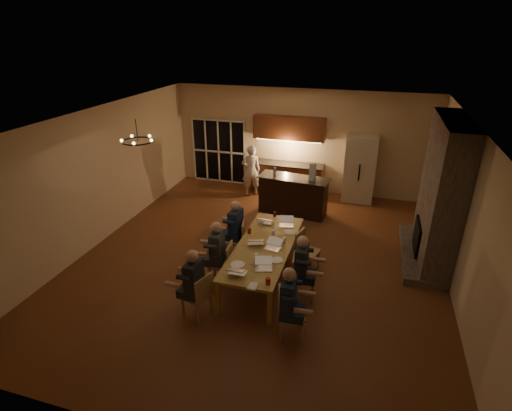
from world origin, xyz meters
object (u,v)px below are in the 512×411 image
at_px(person_right_near, 288,304).
at_px(redcup_mid, 249,231).
at_px(chair_right_far, 308,251).
at_px(chair_right_mid, 304,277).
at_px(person_left_far, 236,229).
at_px(person_left_mid, 217,253).
at_px(laptop_a, 237,268).
at_px(bar_blender, 313,172).
at_px(mug_back, 261,224).
at_px(bar_bottle, 275,171).
at_px(laptop_c, 255,238).
at_px(chair_right_near, 291,313).
at_px(refrigerator, 360,169).
at_px(chair_left_far, 235,239).
at_px(can_cola, 275,214).
at_px(chair_left_near, 196,295).
at_px(laptop_d, 273,244).
at_px(laptop_b, 264,264).
at_px(mug_mid, 273,232).
at_px(dining_table, 264,261).
at_px(redcup_near, 268,281).
at_px(chair_left_mid, 220,263).
at_px(mug_front, 256,256).
at_px(plate_far, 290,232).
at_px(person_right_mid, 301,268).
at_px(plate_near, 277,260).
at_px(person_left_near, 194,284).
at_px(chandelier, 138,141).
at_px(can_right, 284,240).
at_px(standing_person, 251,171).
at_px(laptop_f, 286,221).
at_px(plate_left, 238,265).
at_px(bar_island, 293,196).
at_px(laptop_e, 266,218).

xyz_separation_m(person_right_near, redcup_mid, (-1.31, 2.06, 0.12)).
bearing_deg(chair_right_far, chair_right_mid, -159.63).
xyz_separation_m(chair_right_mid, person_left_far, (-1.75, 1.06, 0.24)).
distance_m(person_left_mid, laptop_a, 0.93).
height_order(laptop_a, bar_blender, bar_blender).
height_order(mug_back, bar_bottle, bar_bottle).
height_order(laptop_c, mug_back, laptop_c).
distance_m(chair_right_near, redcup_mid, 2.41).
distance_m(refrigerator, laptop_c, 5.05).
bearing_deg(chair_left_far, can_cola, 124.58).
bearing_deg(chair_left_near, laptop_d, 162.33).
bearing_deg(redcup_mid, laptop_b, -62.00).
bearing_deg(mug_mid, dining_table, -95.99).
height_order(chair_right_near, can_cola, chair_right_near).
bearing_deg(person_left_mid, redcup_near, 52.18).
height_order(chair_left_mid, mug_front, chair_left_mid).
distance_m(chair_left_mid, person_left_far, 1.09).
bearing_deg(plate_far, person_left_far, -176.54).
height_order(chair_left_mid, mug_back, chair_left_mid).
distance_m(person_right_mid, plate_near, 0.50).
relative_size(chair_right_near, redcup_mid, 7.42).
distance_m(chair_left_near, person_left_near, 0.25).
bearing_deg(chair_right_near, person_left_mid, 42.30).
bearing_deg(redcup_mid, chandelier, -168.85).
distance_m(laptop_b, can_right, 1.08).
xyz_separation_m(chair_right_mid, person_left_mid, (-1.77, -0.02, 0.24)).
height_order(laptop_d, bar_bottle, bar_bottle).
height_order(dining_table, redcup_mid, redcup_mid).
xyz_separation_m(standing_person, laptop_f, (1.83, -3.24, 0.07)).
bearing_deg(dining_table, person_left_mid, -152.38).
bearing_deg(laptop_b, chair_left_far, 111.07).
bearing_deg(plate_left, bar_blender, 79.57).
distance_m(laptop_b, laptop_c, 0.98).
relative_size(chair_left_near, mug_mid, 8.90).
height_order(chair_right_near, person_left_near, person_left_near).
height_order(chandelier, redcup_near, chandelier).
xyz_separation_m(mug_mid, plate_near, (0.33, -1.01, -0.04)).
xyz_separation_m(chair_right_far, person_left_far, (-1.67, 0.09, 0.24)).
distance_m(person_left_near, person_left_far, 2.20).
relative_size(laptop_a, plate_near, 1.30).
bearing_deg(bar_island, person_left_mid, -96.04).
bearing_deg(plate_near, chair_left_far, 138.87).
height_order(chair_right_mid, bar_bottle, bar_bottle).
bearing_deg(laptop_e, laptop_b, 108.63).
xyz_separation_m(person_right_mid, bar_bottle, (-1.48, 3.79, 0.51)).
distance_m(dining_table, laptop_a, 1.21).
height_order(laptop_e, redcup_mid, laptop_e).
bearing_deg(laptop_f, bar_island, 85.65).
height_order(chair_left_mid, plate_near, chair_left_mid).
xyz_separation_m(chair_left_near, can_right, (1.21, 1.77, 0.37)).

